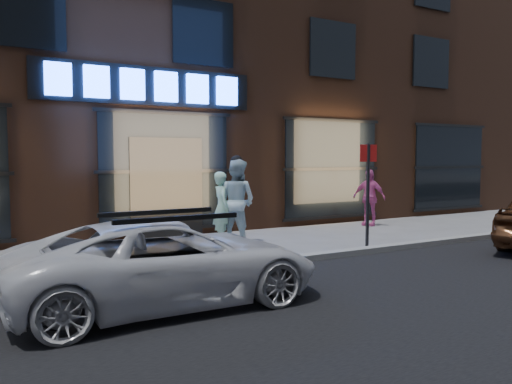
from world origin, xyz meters
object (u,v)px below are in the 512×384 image
at_px(man_cap, 237,201).
at_px(white_suv, 167,262).
at_px(sign_post, 368,186).
at_px(man_bowtie, 222,208).
at_px(passerby, 369,197).

height_order(man_cap, white_suv, man_cap).
height_order(white_suv, sign_post, sign_post).
relative_size(man_bowtie, passerby, 1.01).
relative_size(man_cap, sign_post, 0.85).
bearing_deg(sign_post, man_bowtie, 156.32).
bearing_deg(man_cap, sign_post, -166.54).
bearing_deg(passerby, white_suv, -86.11).
bearing_deg(passerby, sign_post, -69.51).
bearing_deg(man_bowtie, sign_post, -126.27).
height_order(passerby, white_suv, passerby).
bearing_deg(man_cap, man_bowtie, 46.20).
bearing_deg(white_suv, man_bowtie, -34.26).
height_order(man_bowtie, man_cap, man_cap).
xyz_separation_m(passerby, white_suv, (-7.53, -4.50, -0.23)).
distance_m(man_cap, passerby, 4.63).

